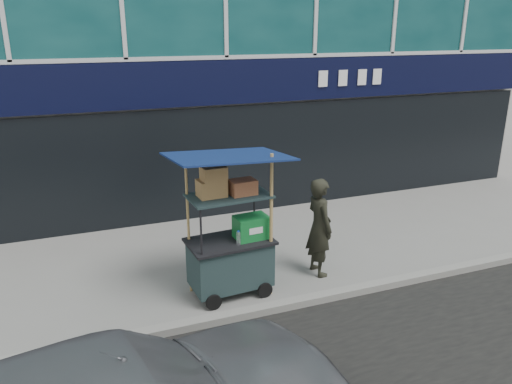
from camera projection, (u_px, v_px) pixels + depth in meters
name	position (u px, v px, depth m)	size (l,w,h in m)	color
ground	(307.00, 296.00, 7.76)	(80.00, 80.00, 0.00)	slate
curb	(313.00, 299.00, 7.57)	(80.00, 0.18, 0.12)	gray
vendor_cart	(231.00, 245.00, 7.64)	(1.79, 1.32, 2.31)	#192A2A
vendor_man	(319.00, 227.00, 8.26)	(0.61, 0.40, 1.68)	black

